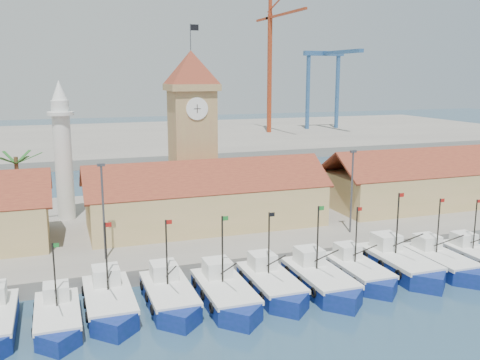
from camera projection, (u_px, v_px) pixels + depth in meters
name	position (u px, v px, depth m)	size (l,w,h in m)	color
ground	(274.00, 308.00, 42.93)	(400.00, 400.00, 0.00)	#1D354E
quay	(198.00, 222.00, 65.01)	(140.00, 32.00, 1.50)	gray
terminal	(117.00, 140.00, 144.63)	(240.00, 80.00, 2.00)	gray
boat_1	(58.00, 320.00, 39.32)	(3.22, 8.82, 6.68)	navy
boat_2	(110.00, 304.00, 41.79)	(3.64, 9.98, 7.55)	navy
boat_3	(170.00, 298.00, 43.00)	(3.58, 9.80, 7.41)	navy
boat_4	(226.00, 295.00, 43.35)	(3.68, 10.09, 7.63)	navy
boat_5	(272.00, 286.00, 45.39)	(3.56, 9.76, 7.38)	navy
boat_6	(321.00, 282.00, 46.24)	(3.73, 10.22, 7.73)	navy
boat_7	(360.00, 273.00, 48.43)	(3.40, 9.32, 7.06)	navy
boat_8	(401.00, 265.00, 50.13)	(3.86, 10.57, 8.00)	navy
boat_9	(442.00, 263.00, 50.91)	(3.50, 9.59, 7.26)	navy
boat_10	(478.00, 258.00, 52.38)	(3.28, 8.99, 6.80)	navy
hall_center	(206.00, 204.00, 60.68)	(27.04, 10.13, 7.61)	tan
hall_right	(438.00, 185.00, 70.99)	(31.20, 10.13, 7.61)	tan
clock_tower	(192.00, 129.00, 64.67)	(5.80, 5.80, 22.70)	tan
minaret	(63.00, 150.00, 62.13)	(3.00, 3.00, 16.30)	silver
palm_tree	(18.00, 186.00, 59.35)	(5.60, 5.03, 8.39)	brown
lamp_posts	(233.00, 197.00, 52.94)	(80.70, 0.25, 9.03)	#3F3F44
crane_red_right	(272.00, 53.00, 147.84)	(1.00, 32.50, 39.74)	#9F3518
gantry	(329.00, 68.00, 157.79)	(13.00, 22.00, 23.20)	#2E588C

